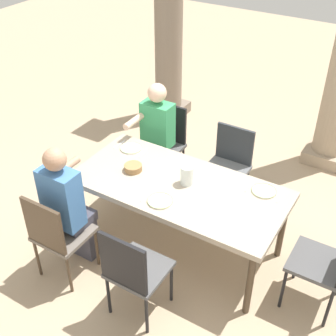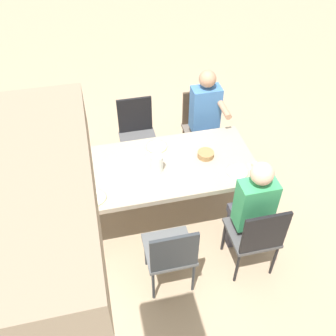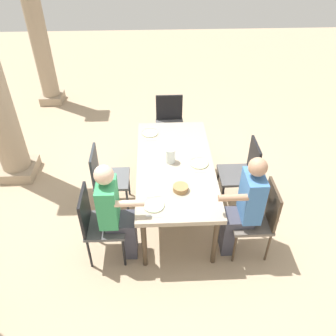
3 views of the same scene
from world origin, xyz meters
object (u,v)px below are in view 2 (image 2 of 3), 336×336
at_px(chair_mid_south, 137,132).
at_px(plate_1, 157,147).
at_px(chair_west_north, 256,235).
at_px(diner_woman_green, 206,121).
at_px(diner_man_white, 251,207).
at_px(chair_west_south, 201,123).
at_px(plate_0, 237,172).
at_px(water_pitcher, 157,164).
at_px(plate_2, 94,198).
at_px(chair_head_east, 24,203).
at_px(chair_mid_north, 171,252).
at_px(dining_table, 160,170).
at_px(bread_basket, 206,154).

bearing_deg(chair_mid_south, plate_1, 101.49).
distance_m(chair_west_north, diner_woman_green, 1.61).
bearing_deg(diner_man_white, diner_woman_green, -90.00).
bearing_deg(chair_west_south, diner_woman_green, 90.89).
relative_size(chair_west_north, chair_west_south, 1.01).
bearing_deg(plate_0, diner_man_white, 88.33).
distance_m(chair_west_north, water_pitcher, 1.16).
distance_m(chair_west_north, diner_man_white, 0.26).
relative_size(chair_west_north, plate_1, 4.15).
bearing_deg(plate_2, water_pitcher, -158.96).
relative_size(chair_head_east, diner_woman_green, 0.69).
relative_size(chair_west_south, plate_1, 4.13).
distance_m(chair_head_east, plate_0, 2.15).
bearing_deg(diner_man_white, chair_mid_north, 14.00).
bearing_deg(plate_1, plate_0, 141.32).
distance_m(dining_table, bread_basket, 0.50).
distance_m(diner_woman_green, plate_2, 1.73).
bearing_deg(diner_man_white, water_pitcher, -39.70).
bearing_deg(diner_woman_green, diner_man_white, 90.00).
distance_m(chair_west_south, plate_2, 1.86).
relative_size(chair_west_north, chair_mid_south, 0.99).
distance_m(chair_mid_north, plate_2, 0.87).
relative_size(dining_table, chair_head_east, 2.13).
distance_m(diner_woman_green, plate_1, 0.81).
xyz_separation_m(chair_head_east, plate_0, (-2.12, 0.27, 0.22)).
bearing_deg(chair_head_east, plate_2, 156.44).
height_order(chair_head_east, bread_basket, chair_head_east).
distance_m(plate_1, plate_2, 0.93).
relative_size(chair_mid_north, plate_0, 3.99).
xyz_separation_m(chair_west_north, chair_mid_south, (0.81, -1.78, -0.00)).
distance_m(chair_head_east, bread_basket, 1.90).
distance_m(chair_mid_south, plate_2, 1.36).
bearing_deg(dining_table, chair_head_east, 0.00).
bearing_deg(chair_mid_south, dining_table, 96.37).
distance_m(chair_west_north, chair_mid_south, 1.96).
relative_size(chair_head_east, diner_man_white, 0.71).
bearing_deg(dining_table, diner_woman_green, -135.30).
bearing_deg(plate_0, chair_west_north, 88.61).
height_order(chair_west_north, diner_man_white, diner_man_white).
bearing_deg(plate_1, dining_table, 85.61).
height_order(diner_woman_green, diner_man_white, diner_woman_green).
bearing_deg(diner_man_white, plate_0, -91.67).
xyz_separation_m(chair_mid_north, plate_0, (-0.82, -0.62, 0.25)).
distance_m(chair_west_south, water_pitcher, 1.25).
xyz_separation_m(dining_table, chair_head_east, (1.40, 0.00, -0.15)).
relative_size(chair_mid_south, diner_man_white, 0.73).
relative_size(chair_mid_south, plate_2, 4.25).
relative_size(chair_mid_south, bread_basket, 5.53).
xyz_separation_m(diner_man_white, bread_basket, (0.22, -0.71, 0.10)).
xyz_separation_m(diner_woman_green, water_pitcher, (0.76, 0.76, 0.13)).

